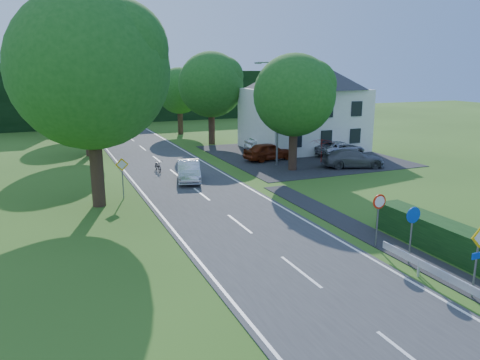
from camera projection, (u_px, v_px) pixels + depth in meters
name	position (u px, v px, depth m)	size (l,w,h in m)	color
road	(225.00, 213.00, 24.86)	(7.00, 80.00, 0.04)	#353537
parking_pad	(300.00, 155.00, 41.02)	(14.00, 16.00, 0.04)	#232325
line_edge_left	(165.00, 220.00, 23.63)	(0.12, 80.00, 0.01)	white
line_edge_right	(279.00, 206.00, 26.07)	(0.12, 80.00, 0.01)	white
line_centre	(225.00, 212.00, 24.85)	(0.12, 80.00, 0.01)	white
tree_main	(92.00, 101.00, 24.83)	(9.40, 9.40, 11.64)	#1C5318
tree_left_far	(86.00, 106.00, 39.91)	(7.00, 7.00, 8.58)	#1C5318
tree_right_far	(211.00, 98.00, 46.14)	(7.40, 7.40, 9.09)	#1C5318
tree_left_back	(81.00, 100.00, 50.91)	(6.60, 6.60, 8.07)	#1C5318
tree_right_back	(180.00, 101.00, 53.12)	(6.20, 6.20, 7.56)	#1C5318
tree_right_mid	(294.00, 113.00, 34.21)	(7.00, 7.00, 8.58)	#1C5318
treeline_right	(164.00, 96.00, 68.28)	(30.00, 5.00, 7.00)	black
house_white	(304.00, 102.00, 43.42)	(10.60, 8.40, 8.60)	silver
streetlight	(276.00, 109.00, 35.80)	(2.03, 0.18, 8.00)	slate
sign_priority_right	(478.00, 248.00, 15.28)	(0.78, 0.09, 2.59)	slate
sign_roundabout	(412.00, 224.00, 18.00)	(0.64, 0.08, 2.37)	slate
sign_speed_limit	(379.00, 208.00, 19.76)	(0.64, 0.11, 2.37)	slate
sign_priority_left	(122.00, 170.00, 27.23)	(0.78, 0.09, 2.44)	slate
moving_car	(189.00, 171.00, 31.65)	(1.46, 4.18, 1.38)	silver
motorcycle	(158.00, 166.00, 34.48)	(0.58, 1.67, 0.88)	black
parked_car_red	(269.00, 151.00, 38.74)	(1.71, 4.26, 1.45)	maroon
parked_car_silver_a	(268.00, 143.00, 43.28)	(1.46, 4.20, 1.38)	silver
parked_car_grey	(353.00, 158.00, 35.95)	(1.92, 4.72, 1.37)	#535459
parked_car_silver_b	(340.00, 149.00, 40.61)	(2.08, 4.51, 1.25)	#A8A6AE
parasol	(322.00, 151.00, 37.65)	(2.12, 2.16, 1.95)	#A6180D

